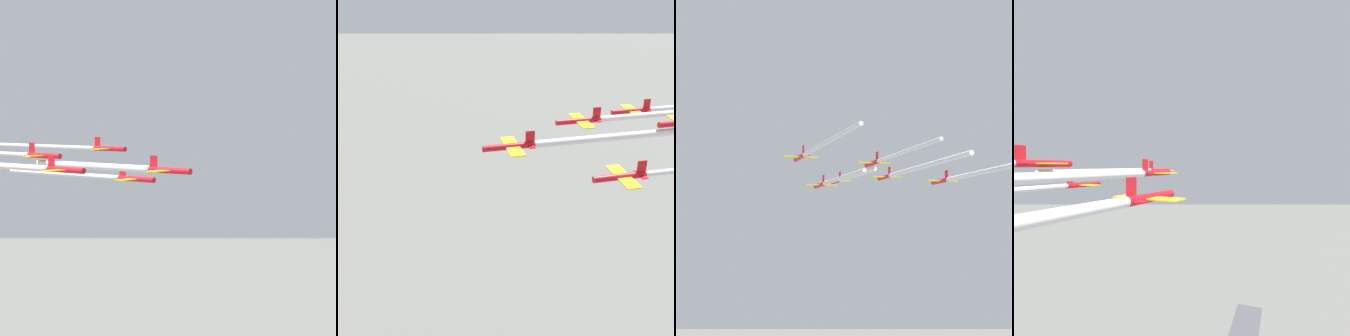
% 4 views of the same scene
% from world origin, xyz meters
% --- Properties ---
extents(jet_0, '(8.87, 9.11, 3.08)m').
position_xyz_m(jet_0, '(-30.87, -48.30, 145.58)').
color(jet_0, red).
extents(jet_1, '(8.87, 9.11, 3.08)m').
position_xyz_m(jet_1, '(-33.98, -66.94, 142.65)').
color(jet_1, red).
extents(jet_2, '(8.87, 9.11, 3.08)m').
position_xyz_m(jet_2, '(-16.08, -60.08, 145.48)').
color(jet_2, red).
extents(jet_5, '(8.87, 9.11, 3.08)m').
position_xyz_m(jet_5, '(-1.29, -71.86, 143.06)').
color(jet_5, red).
extents(smoke_trail_0, '(11.87, 28.23, 1.31)m').
position_xyz_m(smoke_trail_0, '(-24.03, -66.12, 145.53)').
color(smoke_trail_0, white).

